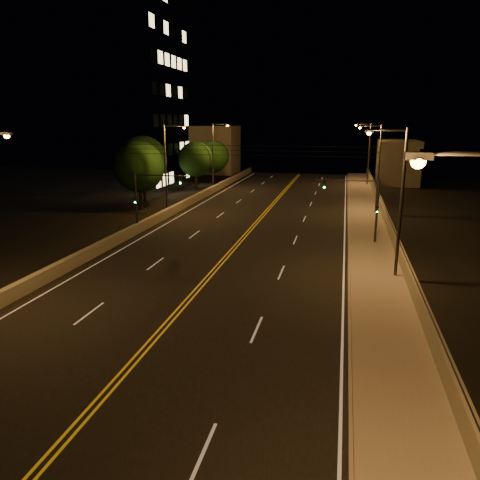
% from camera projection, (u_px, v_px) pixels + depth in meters
% --- Properties ---
extents(ground, '(160.00, 160.00, 0.00)m').
position_uv_depth(ground, '(42.00, 466.00, 13.84)').
color(ground, black).
rests_on(ground, ground).
extents(road, '(18.00, 120.00, 0.02)m').
position_uv_depth(road, '(218.00, 266.00, 32.74)').
color(road, black).
rests_on(road, ground).
extents(sidewalk, '(3.60, 120.00, 0.30)m').
position_uv_depth(sidewalk, '(378.00, 275.00, 30.44)').
color(sidewalk, gray).
rests_on(sidewalk, ground).
extents(curb, '(0.14, 120.00, 0.15)m').
position_uv_depth(curb, '(349.00, 274.00, 30.85)').
color(curb, gray).
rests_on(curb, ground).
extents(parapet_wall, '(0.30, 120.00, 1.00)m').
position_uv_depth(parapet_wall, '(406.00, 267.00, 29.93)').
color(parapet_wall, gray).
rests_on(parapet_wall, sidewalk).
extents(jersey_barrier, '(0.45, 120.00, 0.88)m').
position_uv_depth(jersey_barrier, '(92.00, 252.00, 34.68)').
color(jersey_barrier, gray).
rests_on(jersey_barrier, ground).
extents(distant_building_right, '(6.00, 10.00, 6.84)m').
position_uv_depth(distant_building_right, '(398.00, 162.00, 74.65)').
color(distant_building_right, gray).
rests_on(distant_building_right, ground).
extents(distant_building_left, '(8.00, 8.00, 8.85)m').
position_uv_depth(distant_building_left, '(216.00, 150.00, 89.31)').
color(distant_building_left, gray).
rests_on(distant_building_left, ground).
extents(parapet_rail, '(0.06, 120.00, 0.06)m').
position_uv_depth(parapet_rail, '(407.00, 259.00, 29.80)').
color(parapet_rail, black).
rests_on(parapet_rail, parapet_wall).
extents(lane_markings, '(17.32, 116.00, 0.00)m').
position_uv_depth(lane_markings, '(218.00, 266.00, 32.67)').
color(lane_markings, silver).
rests_on(lane_markings, road).
extents(streetlight_1, '(2.55, 0.28, 9.50)m').
position_uv_depth(streetlight_1, '(397.00, 195.00, 28.67)').
color(streetlight_1, '#2D2D33').
rests_on(streetlight_1, ground).
extents(streetlight_2, '(2.55, 0.28, 9.50)m').
position_uv_depth(streetlight_2, '(376.00, 164.00, 49.19)').
color(streetlight_2, '#2D2D33').
rests_on(streetlight_2, ground).
extents(streetlight_3, '(2.55, 0.28, 9.50)m').
position_uv_depth(streetlight_3, '(367.00, 150.00, 71.03)').
color(streetlight_3, '#2D2D33').
rests_on(streetlight_3, ground).
extents(streetlight_5, '(2.55, 0.28, 9.50)m').
position_uv_depth(streetlight_5, '(168.00, 164.00, 49.17)').
color(streetlight_5, '#2D2D33').
rests_on(streetlight_5, ground).
extents(streetlight_6, '(2.55, 0.28, 9.50)m').
position_uv_depth(streetlight_6, '(215.00, 152.00, 66.62)').
color(streetlight_6, '#2D2D33').
rests_on(streetlight_6, ground).
extents(traffic_signal_right, '(5.11, 0.31, 5.43)m').
position_uv_depth(traffic_signal_right, '(364.00, 203.00, 37.54)').
color(traffic_signal_right, '#2D2D33').
rests_on(traffic_signal_right, ground).
extents(traffic_signal_left, '(5.11, 0.31, 5.43)m').
position_uv_depth(traffic_signal_left, '(147.00, 195.00, 41.46)').
color(traffic_signal_left, '#2D2D33').
rests_on(traffic_signal_left, ground).
extents(overhead_wires, '(22.00, 0.03, 0.83)m').
position_uv_depth(overhead_wires, '(246.00, 151.00, 39.88)').
color(overhead_wires, black).
extents(building_tower, '(24.00, 15.00, 32.73)m').
position_uv_depth(building_tower, '(91.00, 77.00, 66.46)').
color(building_tower, gray).
rests_on(building_tower, ground).
extents(tree_0, '(5.66, 5.66, 7.67)m').
position_uv_depth(tree_0, '(139.00, 167.00, 52.30)').
color(tree_0, black).
rests_on(tree_0, ground).
extents(tree_1, '(5.96, 5.96, 8.08)m').
position_uv_depth(tree_1, '(143.00, 160.00, 57.79)').
color(tree_1, black).
rests_on(tree_1, ground).
extents(tree_2, '(5.11, 5.11, 6.92)m').
position_uv_depth(tree_2, '(196.00, 159.00, 68.15)').
color(tree_2, black).
rests_on(tree_2, ground).
extents(tree_3, '(5.10, 5.10, 6.91)m').
position_uv_depth(tree_3, '(213.00, 157.00, 73.54)').
color(tree_3, black).
rests_on(tree_3, ground).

